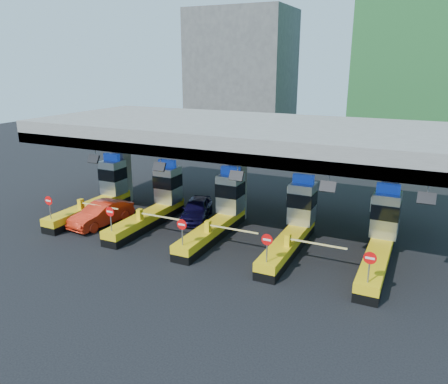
% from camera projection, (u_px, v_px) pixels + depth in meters
% --- Properties ---
extents(ground, '(120.00, 120.00, 0.00)m').
position_uv_depth(ground, '(219.00, 234.00, 28.73)').
color(ground, black).
rests_on(ground, ground).
extents(toll_canopy, '(28.00, 12.09, 7.00)m').
position_uv_depth(toll_canopy, '(237.00, 135.00, 29.45)').
color(toll_canopy, slate).
rests_on(toll_canopy, ground).
extents(toll_lane_far_left, '(4.43, 8.00, 4.16)m').
position_uv_depth(toll_lane_far_left, '(101.00, 193.00, 32.69)').
color(toll_lane_far_left, black).
rests_on(toll_lane_far_left, ground).
extents(toll_lane_left, '(4.43, 8.00, 4.16)m').
position_uv_depth(toll_lane_left, '(157.00, 202.00, 30.63)').
color(toll_lane_left, black).
rests_on(toll_lane_left, ground).
extents(toll_lane_center, '(4.43, 8.00, 4.16)m').
position_uv_depth(toll_lane_center, '(221.00, 212.00, 28.57)').
color(toll_lane_center, black).
rests_on(toll_lane_center, ground).
extents(toll_lane_right, '(4.43, 8.00, 4.16)m').
position_uv_depth(toll_lane_right, '(295.00, 224.00, 26.50)').
color(toll_lane_right, black).
rests_on(toll_lane_right, ground).
extents(toll_lane_far_right, '(4.43, 8.00, 4.16)m').
position_uv_depth(toll_lane_far_right, '(381.00, 238.00, 24.44)').
color(toll_lane_far_right, black).
rests_on(toll_lane_far_right, ground).
extents(bg_building_scaffold, '(18.00, 12.00, 28.00)m').
position_uv_depth(bg_building_scaffold, '(447.00, 32.00, 47.44)').
color(bg_building_scaffold, '#1E5926').
rests_on(bg_building_scaffold, ground).
extents(bg_building_concrete, '(14.00, 10.00, 18.00)m').
position_uv_depth(bg_building_concrete, '(241.00, 75.00, 63.06)').
color(bg_building_concrete, '#4C4C49').
rests_on(bg_building_concrete, ground).
extents(van, '(3.14, 4.88, 1.54)m').
position_uv_depth(van, '(197.00, 209.00, 31.20)').
color(van, black).
rests_on(van, ground).
extents(red_car, '(2.24, 4.98, 1.59)m').
position_uv_depth(red_car, '(101.00, 214.00, 30.13)').
color(red_car, red).
rests_on(red_car, ground).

